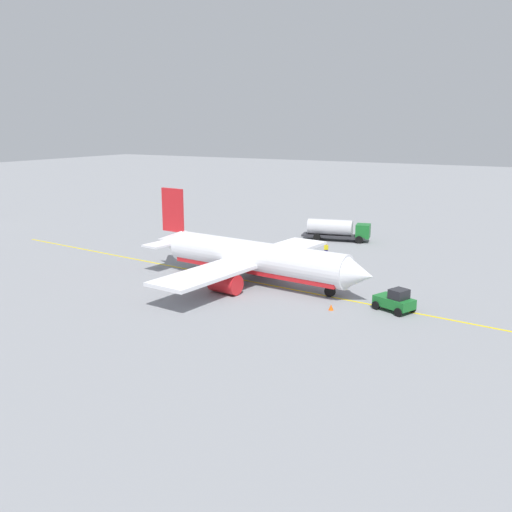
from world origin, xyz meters
TOP-DOWN VIEW (x-y plane):
  - ground_plane at (0.00, 0.00)m, footprint 400.00×400.00m
  - airplane at (-0.49, 0.05)m, footprint 28.92×27.33m
  - fuel_tanker at (-1.01, 26.21)m, footprint 10.31×4.68m
  - pushback_tug at (16.15, -2.18)m, footprint 4.09×3.41m
  - refueling_worker at (1.64, 15.88)m, footprint 0.59×0.47m
  - safety_cone_nose at (10.87, -4.86)m, footprint 0.50×0.50m
  - taxi_line_marking at (0.00, 0.00)m, footprint 82.78×8.77m

SIDE VIEW (x-z plane):
  - ground_plane at x=0.00m, z-range 0.00..0.00m
  - taxi_line_marking at x=0.00m, z-range 0.00..0.01m
  - safety_cone_nose at x=10.87m, z-range 0.00..0.56m
  - refueling_worker at x=1.64m, z-range -0.03..1.68m
  - pushback_tug at x=16.15m, z-range -0.09..2.11m
  - fuel_tanker at x=-1.01m, z-range 0.15..3.30m
  - airplane at x=-0.49m, z-range -2.18..7.42m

